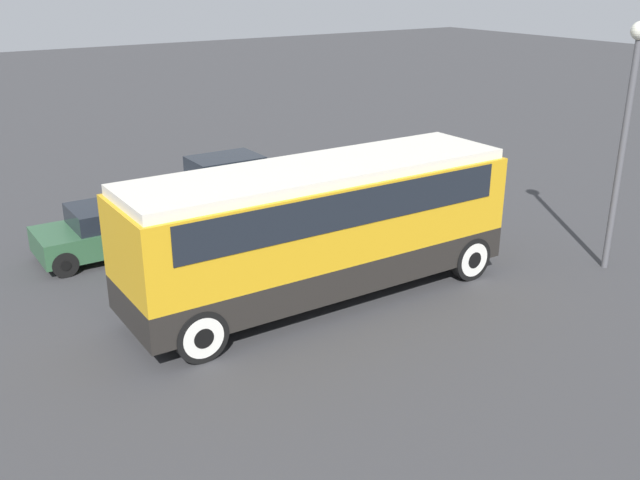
% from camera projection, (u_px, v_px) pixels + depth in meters
% --- Properties ---
extents(ground_plane, '(120.00, 120.00, 0.00)m').
position_uv_depth(ground_plane, '(320.00, 297.00, 16.65)').
color(ground_plane, '#38383A').
extents(tour_bus, '(9.11, 2.59, 3.18)m').
position_uv_depth(tour_bus, '(324.00, 219.00, 16.02)').
color(tour_bus, black).
rests_on(tour_bus, ground_plane).
extents(parked_car_near, '(4.33, 1.88, 1.45)m').
position_uv_depth(parked_car_near, '(229.00, 178.00, 23.57)').
color(parked_car_near, silver).
rests_on(parked_car_near, ground_plane).
extents(parked_car_mid, '(4.72, 1.88, 1.40)m').
position_uv_depth(parked_car_mid, '(125.00, 227.00, 19.10)').
color(parked_car_mid, '#2D5638').
rests_on(parked_car_mid, ground_plane).
extents(lamp_post, '(0.44, 0.44, 6.08)m').
position_uv_depth(lamp_post, '(628.00, 114.00, 16.94)').
color(lamp_post, '#515156').
rests_on(lamp_post, ground_plane).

